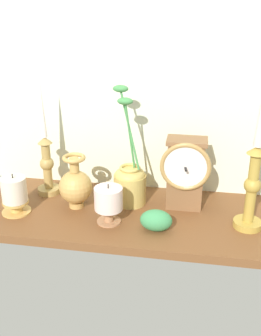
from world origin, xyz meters
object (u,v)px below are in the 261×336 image
at_px(pillar_candle_front, 109,202).
at_px(pillar_candle_near_clock, 15,194).
at_px(brass_vase_jar, 130,181).
at_px(candlestick_tall_center, 47,160).
at_px(brass_vase_bulbous, 75,185).
at_px(mantel_clock, 185,172).
at_px(candlestick_tall_left, 254,175).

relative_size(pillar_candle_front, pillar_candle_near_clock, 0.96).
xyz_separation_m(brass_vase_jar, pillar_candle_front, (-0.04, -0.12, -0.01)).
height_order(pillar_candle_front, pillar_candle_near_clock, pillar_candle_near_clock).
bearing_deg(candlestick_tall_center, pillar_candle_front, -32.49).
bearing_deg(pillar_candle_near_clock, candlestick_tall_center, 69.44).
bearing_deg(brass_vase_bulbous, brass_vase_jar, 18.98).
relative_size(candlestick_tall_center, pillar_candle_near_clock, 2.99).
bearing_deg(brass_vase_bulbous, pillar_candle_near_clock, -159.49).
height_order(brass_vase_jar, pillar_candle_front, brass_vase_jar).
relative_size(mantel_clock, brass_vase_jar, 0.61).
relative_size(brass_vase_bulbous, brass_vase_jar, 0.46).
bearing_deg(pillar_candle_near_clock, brass_vase_bulbous, 20.51).
bearing_deg(mantel_clock, candlestick_tall_center, 176.85).
bearing_deg(candlestick_tall_center, pillar_candle_near_clock, -110.56).
distance_m(candlestick_tall_left, pillar_candle_front, 0.39).
height_order(candlestick_tall_center, brass_vase_bulbous, candlestick_tall_center).
xyz_separation_m(mantel_clock, candlestick_tall_center, (-0.43, 0.02, -0.00)).
height_order(candlestick_tall_center, pillar_candle_front, candlestick_tall_center).
bearing_deg(brass_vase_jar, candlestick_tall_left, -13.94).
distance_m(mantel_clock, pillar_candle_front, 0.24).
distance_m(candlestick_tall_left, candlestick_tall_center, 0.61).
xyz_separation_m(pillar_candle_front, pillar_candle_near_clock, (-0.28, 0.01, -0.00)).
height_order(brass_vase_bulbous, pillar_candle_near_clock, brass_vase_bulbous).
height_order(candlestick_tall_left, candlestick_tall_center, candlestick_tall_left).
xyz_separation_m(brass_vase_bulbous, pillar_candle_near_clock, (-0.16, -0.06, -0.01)).
bearing_deg(pillar_candle_front, pillar_candle_near_clock, 178.06).
bearing_deg(pillar_candle_near_clock, candlestick_tall_left, 2.53).
height_order(candlestick_tall_left, pillar_candle_near_clock, candlestick_tall_left).
bearing_deg(mantel_clock, brass_vase_jar, 179.36).
xyz_separation_m(candlestick_tall_left, pillar_candle_front, (-0.38, -0.04, -0.09)).
xyz_separation_m(candlestick_tall_center, brass_vase_bulbous, (0.11, -0.07, -0.04)).
bearing_deg(mantel_clock, brass_vase_bulbous, -170.89).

